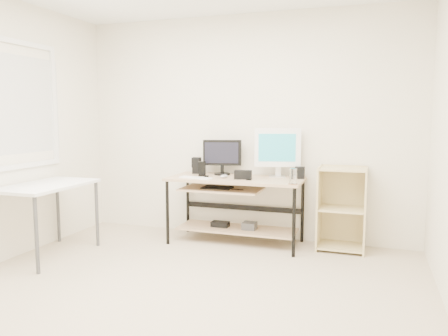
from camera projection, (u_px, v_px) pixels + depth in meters
room at (156, 132)px, 3.34m from camera, size 4.01×4.01×2.62m
desk at (233, 196)px, 4.91m from camera, size 1.50×0.65×0.75m
side_table at (47, 192)px, 4.43m from camera, size 0.60×1.00×0.75m
shelf_unit at (342, 208)px, 4.70m from camera, size 0.50×0.40×0.90m
black_monitor at (222, 155)px, 5.09m from camera, size 0.45×0.19×0.41m
white_imac at (277, 149)px, 4.89m from camera, size 0.51×0.17×0.55m
keyboard at (196, 178)px, 4.83m from camera, size 0.39×0.16×0.01m
mouse at (224, 176)px, 4.85m from camera, size 0.10×0.13×0.04m
center_speaker at (243, 175)px, 4.76m from camera, size 0.21×0.13×0.10m
speaker_left at (196, 165)px, 5.22m from camera, size 0.11×0.11×0.19m
speaker_right at (300, 173)px, 4.81m from camera, size 0.12×0.12×0.13m
audio_controller at (202, 169)px, 4.99m from camera, size 0.10×0.08×0.17m
volume_puck at (206, 176)px, 4.90m from camera, size 0.07×0.07×0.02m
smartphone at (249, 179)px, 4.72m from camera, size 0.08×0.12×0.01m
coaster at (293, 184)px, 4.41m from camera, size 0.13×0.13×0.01m
drinking_glass at (293, 176)px, 4.40m from camera, size 0.10×0.10×0.15m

